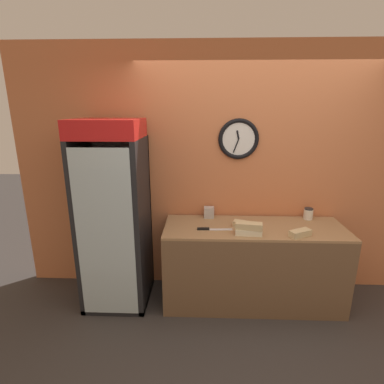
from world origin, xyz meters
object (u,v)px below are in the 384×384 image
at_px(sandwich_flat_right, 300,233).
at_px(chefs_knife, 210,229).
at_px(sandwich_stack_bottom, 248,232).
at_px(sandwich_flat_left, 246,225).
at_px(sandwich_stack_middle, 249,226).
at_px(napkin_dispenser, 209,212).
at_px(beverage_cooler, 115,207).
at_px(condiment_jar, 308,214).

distance_m(sandwich_flat_right, chefs_knife, 0.87).
bearing_deg(sandwich_stack_bottom, sandwich_flat_left, 90.55).
bearing_deg(sandwich_stack_bottom, sandwich_stack_middle, 0.00).
height_order(sandwich_flat_left, napkin_dispenser, napkin_dispenser).
bearing_deg(beverage_cooler, condiment_jar, 5.83).
relative_size(beverage_cooler, sandwich_flat_right, 8.44).
xyz_separation_m(sandwich_stack_middle, napkin_dispenser, (-0.37, 0.45, -0.03)).
relative_size(beverage_cooler, napkin_dispenser, 16.23).
relative_size(chefs_knife, condiment_jar, 2.84).
height_order(beverage_cooler, chefs_knife, beverage_cooler).
height_order(sandwich_stack_middle, sandwich_flat_left, sandwich_stack_middle).
distance_m(chefs_knife, condiment_jar, 1.14).
distance_m(beverage_cooler, chefs_knife, 1.01).
relative_size(beverage_cooler, sandwich_stack_bottom, 7.54).
height_order(beverage_cooler, napkin_dispenser, beverage_cooler).
bearing_deg(condiment_jar, chefs_knife, -162.51).
height_order(chefs_knife, napkin_dispenser, napkin_dispenser).
xyz_separation_m(beverage_cooler, sandwich_flat_right, (1.84, -0.26, -0.15)).
bearing_deg(sandwich_flat_left, condiment_jar, 19.96).
xyz_separation_m(sandwich_stack_bottom, sandwich_flat_left, (-0.00, 0.19, -0.00)).
distance_m(beverage_cooler, napkin_dispenser, 1.01).
distance_m(beverage_cooler, sandwich_flat_right, 1.86).
bearing_deg(napkin_dispenser, chefs_knife, -89.53).
xyz_separation_m(sandwich_flat_left, condiment_jar, (0.71, 0.26, 0.03)).
distance_m(sandwich_stack_bottom, sandwich_flat_left, 0.19).
bearing_deg(condiment_jar, sandwich_flat_right, -115.94).
xyz_separation_m(sandwich_stack_middle, condiment_jar, (0.71, 0.45, -0.03)).
height_order(sandwich_stack_middle, chefs_knife, sandwich_stack_middle).
xyz_separation_m(sandwich_flat_left, sandwich_flat_right, (0.49, -0.21, 0.00)).
bearing_deg(napkin_dispenser, beverage_cooler, -167.60).
bearing_deg(sandwich_flat_right, sandwich_stack_bottom, 177.75).
distance_m(beverage_cooler, sandwich_flat_left, 1.36).
distance_m(beverage_cooler, sandwich_stack_middle, 1.38).
distance_m(beverage_cooler, sandwich_stack_bottom, 1.38).
distance_m(sandwich_stack_bottom, sandwich_stack_middle, 0.06).
height_order(sandwich_flat_left, chefs_knife, sandwich_flat_left).
bearing_deg(condiment_jar, sandwich_flat_left, -160.04).
xyz_separation_m(condiment_jar, napkin_dispenser, (-1.09, 0.00, -0.00)).
bearing_deg(chefs_knife, condiment_jar, 17.49).
distance_m(sandwich_flat_left, chefs_knife, 0.38).
xyz_separation_m(sandwich_flat_right, chefs_knife, (-0.86, 0.13, -0.02)).
bearing_deg(condiment_jar, sandwich_stack_bottom, -147.88).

